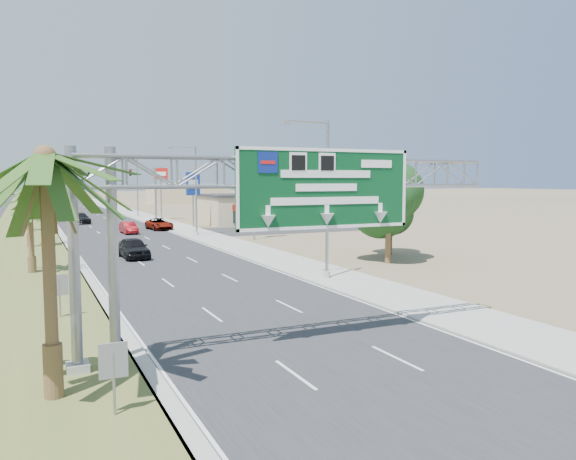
% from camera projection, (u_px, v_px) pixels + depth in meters
% --- Properties ---
extents(ground, '(600.00, 600.00, 0.00)m').
position_uv_depth(ground, '(508.00, 459.00, 12.77)').
color(ground, '#8C7A59').
rests_on(ground, ground).
extents(road, '(12.00, 300.00, 0.02)m').
position_uv_depth(road, '(80.00, 211.00, 111.99)').
color(road, '#28282B').
rests_on(road, ground).
extents(sidewalk_right, '(4.00, 300.00, 0.10)m').
position_uv_depth(sidewalk_right, '(124.00, 210.00, 115.57)').
color(sidewalk_right, '#9E9B93').
rests_on(sidewalk_right, ground).
extents(median_grass, '(7.00, 300.00, 0.12)m').
position_uv_depth(median_grass, '(25.00, 212.00, 107.76)').
color(median_grass, '#55602A').
rests_on(median_grass, ground).
extents(sign_gantry, '(16.75, 1.24, 7.50)m').
position_uv_depth(sign_gantry, '(284.00, 187.00, 20.73)').
color(sign_gantry, gray).
rests_on(sign_gantry, ground).
extents(palm_near, '(5.70, 5.70, 8.35)m').
position_uv_depth(palm_near, '(45.00, 158.00, 15.47)').
color(palm_near, brown).
rests_on(palm_near, ground).
extents(palm_row_b, '(3.99, 3.99, 5.95)m').
position_uv_depth(palm_row_b, '(30.00, 201.00, 37.18)').
color(palm_row_b, brown).
rests_on(palm_row_b, ground).
extents(palm_row_c, '(3.99, 3.99, 6.75)m').
position_uv_depth(palm_row_c, '(28.00, 187.00, 51.54)').
color(palm_row_c, brown).
rests_on(palm_row_c, ground).
extents(palm_row_d, '(3.99, 3.99, 5.45)m').
position_uv_depth(palm_row_d, '(28.00, 195.00, 67.89)').
color(palm_row_d, brown).
rests_on(palm_row_d, ground).
extents(palm_row_e, '(3.99, 3.99, 6.15)m').
position_uv_depth(palm_row_e, '(27.00, 188.00, 84.97)').
color(palm_row_e, brown).
rests_on(palm_row_e, ground).
extents(palm_row_f, '(3.99, 3.99, 5.75)m').
position_uv_depth(palm_row_f, '(26.00, 188.00, 107.55)').
color(palm_row_f, brown).
rests_on(palm_row_f, ground).
extents(streetlight_near, '(3.27, 0.44, 10.00)m').
position_uv_depth(streetlight_near, '(324.00, 206.00, 35.27)').
color(streetlight_near, gray).
rests_on(streetlight_near, ground).
extents(streetlight_mid, '(3.27, 0.44, 10.00)m').
position_uv_depth(streetlight_mid, '(194.00, 194.00, 62.33)').
color(streetlight_mid, gray).
rests_on(streetlight_mid, ground).
extents(streetlight_far, '(3.27, 0.44, 10.00)m').
position_uv_depth(streetlight_far, '(136.00, 189.00, 94.80)').
color(streetlight_far, gray).
rests_on(streetlight_far, ground).
extents(signal_mast, '(10.28, 0.71, 8.00)m').
position_uv_depth(signal_mast, '(141.00, 190.00, 79.43)').
color(signal_mast, gray).
rests_on(signal_mast, ground).
extents(store_building, '(18.00, 10.00, 4.00)m').
position_uv_depth(store_building, '(267.00, 209.00, 81.41)').
color(store_building, tan).
rests_on(store_building, ground).
extents(oak_near, '(4.50, 4.50, 6.80)m').
position_uv_depth(oak_near, '(389.00, 204.00, 42.14)').
color(oak_near, brown).
rests_on(oak_near, ground).
extents(oak_far, '(3.50, 3.50, 5.60)m').
position_uv_depth(oak_far, '(390.00, 210.00, 47.08)').
color(oak_far, brown).
rests_on(oak_far, ground).
extents(median_signback_a, '(0.75, 0.08, 2.08)m').
position_uv_depth(median_signback_a, '(113.00, 366.00, 14.76)').
color(median_signback_a, gray).
rests_on(median_signback_a, ground).
extents(median_signback_b, '(0.75, 0.08, 2.08)m').
position_uv_depth(median_signback_b, '(59.00, 288.00, 25.28)').
color(median_signback_b, gray).
rests_on(median_signback_b, ground).
extents(building_distant_right, '(20.00, 12.00, 5.00)m').
position_uv_depth(building_distant_right, '(188.00, 194.00, 151.49)').
color(building_distant_right, tan).
rests_on(building_distant_right, ground).
extents(car_left_lane, '(2.17, 4.96, 1.66)m').
position_uv_depth(car_left_lane, '(133.00, 248.00, 45.17)').
color(car_left_lane, black).
rests_on(car_left_lane, ground).
extents(car_mid_lane, '(1.68, 4.22, 1.36)m').
position_uv_depth(car_mid_lane, '(129.00, 228.00, 65.46)').
color(car_mid_lane, maroon).
rests_on(car_mid_lane, ground).
extents(car_right_lane, '(2.88, 5.41, 1.45)m').
position_uv_depth(car_right_lane, '(159.00, 224.00, 70.48)').
color(car_right_lane, gray).
rests_on(car_right_lane, ground).
extents(car_far, '(2.65, 5.36, 1.50)m').
position_uv_depth(car_far, '(81.00, 218.00, 80.46)').
color(car_far, black).
rests_on(car_far, ground).
extents(pole_sign_red_near, '(2.42, 0.61, 9.67)m').
position_uv_depth(pole_sign_red_near, '(254.00, 167.00, 58.50)').
color(pole_sign_red_near, gray).
rests_on(pole_sign_red_near, ground).
extents(pole_sign_blue, '(2.00, 0.88, 7.47)m').
position_uv_depth(pole_sign_blue, '(193.00, 186.00, 73.18)').
color(pole_sign_blue, gray).
rests_on(pole_sign_blue, ground).
extents(pole_sign_red_far, '(2.18, 1.01, 8.31)m').
position_uv_depth(pole_sign_red_far, '(161.00, 178.00, 87.81)').
color(pole_sign_red_far, gray).
rests_on(pole_sign_red_far, ground).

